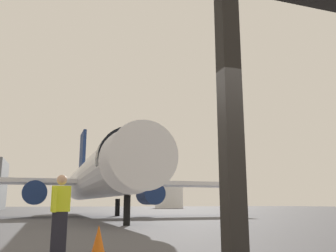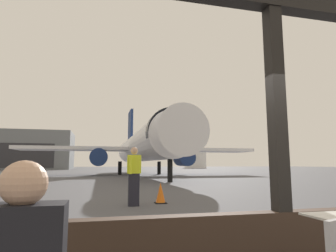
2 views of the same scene
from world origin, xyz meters
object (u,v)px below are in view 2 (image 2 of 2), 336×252
(fuel_storage_tank, at_px, (195,159))
(distant_hangar, at_px, (25,151))
(ground_crew_worker, at_px, (134,175))
(airplane, at_px, (143,146))
(traffic_cone, at_px, (161,193))

(fuel_storage_tank, bearing_deg, distant_hangar, -160.29)
(ground_crew_worker, bearing_deg, airplane, 80.83)
(ground_crew_worker, xyz_separation_m, fuel_storage_tank, (31.16, 84.82, 2.01))
(distant_hangar, bearing_deg, airplane, -62.65)
(traffic_cone, height_order, distant_hangar, distant_hangar)
(airplane, distance_m, fuel_storage_tank, 67.04)
(traffic_cone, bearing_deg, fuel_storage_tank, 70.28)
(airplane, distance_m, ground_crew_worker, 24.02)
(ground_crew_worker, bearing_deg, distant_hangar, 105.54)
(airplane, distance_m, distant_hangar, 48.86)
(traffic_cone, xyz_separation_m, distant_hangar, (-19.53, 66.59, 4.25))
(traffic_cone, relative_size, distant_hangar, 0.03)
(distant_hangar, height_order, fuel_storage_tank, distant_hangar)
(ground_crew_worker, xyz_separation_m, traffic_cone, (0.90, 0.40, -0.60))
(ground_crew_worker, relative_size, traffic_cone, 2.70)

